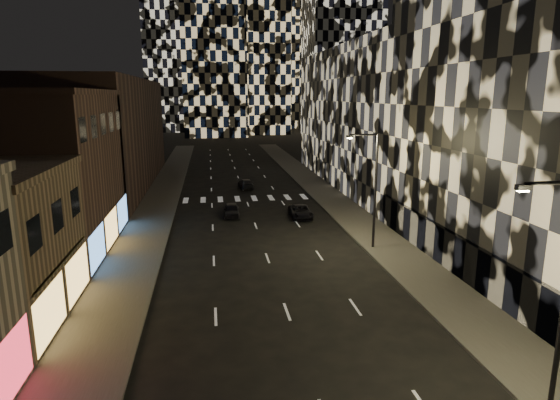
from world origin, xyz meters
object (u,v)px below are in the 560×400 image
object	(u,v)px
car_dark_midlane	(232,210)
car_dark_oncoming	(246,184)
streetlight_far	(373,183)
car_dark_rightlane	(301,212)

from	to	relation	value
car_dark_midlane	car_dark_oncoming	world-z (taller)	car_dark_midlane
streetlight_far	car_dark_midlane	distance (m)	16.49
car_dark_midlane	streetlight_far	bearing A→B (deg)	-46.61
car_dark_oncoming	car_dark_rightlane	distance (m)	16.45
car_dark_midlane	car_dark_rightlane	distance (m)	6.96
streetlight_far	car_dark_oncoming	xyz separation A→B (m)	(-7.85, 26.21, -4.74)
car_dark_midlane	car_dark_rightlane	xyz separation A→B (m)	(6.78, -1.58, -0.04)
streetlight_far	car_dark_midlane	xyz separation A→B (m)	(-10.42, 11.89, -4.70)
car_dark_oncoming	car_dark_midlane	bearing A→B (deg)	77.28
streetlight_far	car_dark_midlane	world-z (taller)	streetlight_far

